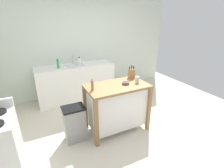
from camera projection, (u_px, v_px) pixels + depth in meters
ground_plane at (123, 131)px, 3.11m from camera, size 5.96×5.96×0.00m
wall_back at (85, 45)px, 4.36m from camera, size 4.96×0.10×2.60m
kitchen_island at (117, 105)px, 3.00m from camera, size 1.08×0.62×0.89m
knife_block at (131, 73)px, 3.17m from camera, size 0.11×0.09×0.25m
bowl_ceramic_small at (126, 83)px, 2.89m from camera, size 0.13×0.13×0.04m
drinking_cup at (137, 80)px, 2.94m from camera, size 0.07×0.07×0.12m
pepper_grinder at (92, 85)px, 2.63m from camera, size 0.04×0.04×0.19m
trash_bin at (75, 124)px, 2.78m from camera, size 0.36×0.28×0.63m
sink_counter at (76, 82)px, 4.23m from camera, size 1.88×0.60×0.89m
sink_faucet at (73, 60)px, 4.14m from camera, size 0.02×0.02×0.22m
bottle_spray_cleaner at (58, 64)px, 3.79m from camera, size 0.06×0.06×0.21m
bottle_dish_soap at (79, 61)px, 4.09m from camera, size 0.07×0.07×0.19m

